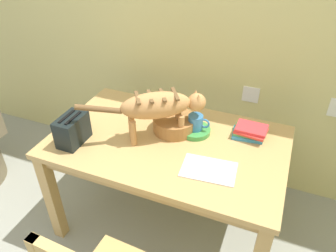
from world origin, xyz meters
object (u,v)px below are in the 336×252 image
cat (159,106)px  dining_table (168,151)px  saucer_bowl (195,130)px  wicker_basket (174,123)px  coffee_mug (196,122)px  magazine (209,169)px  book_stack (250,131)px  toaster (72,130)px

cat → dining_table: bearing=47.2°
saucer_bowl → wicker_basket: wicker_basket is taller
cat → coffee_mug: size_ratio=4.70×
magazine → book_stack: 0.41m
cat → coffee_mug: cat is taller
cat → wicker_basket: (0.05, 0.10, -0.17)m
dining_table → toaster: (-0.51, -0.22, 0.17)m
dining_table → coffee_mug: 0.25m
magazine → wicker_basket: wicker_basket is taller
magazine → wicker_basket: 0.41m
dining_table → saucer_bowl: size_ratio=7.38×
coffee_mug → dining_table: bearing=-134.7°
saucer_bowl → magazine: size_ratio=0.65×
dining_table → coffee_mug: (0.13, 0.13, 0.16)m
saucer_bowl → book_stack: 0.33m
cat → saucer_bowl: 0.30m
coffee_mug → cat: bearing=-146.8°
dining_table → saucer_bowl: bearing=46.0°
saucer_bowl → wicker_basket: (-0.13, -0.02, 0.03)m
saucer_bowl → wicker_basket: 0.13m
cat → magazine: 0.45m
dining_table → wicker_basket: (-0.00, 0.11, 0.13)m
coffee_mug → wicker_basket: size_ratio=0.51×
dining_table → toaster: toaster is taller
magazine → saucer_bowl: bearing=115.2°
dining_table → cat: bearing=171.0°
dining_table → magazine: (0.30, -0.16, 0.09)m
book_stack → wicker_basket: 0.46m
magazine → toaster: bearing=178.9°
book_stack → wicker_basket: wicker_basket is taller
coffee_mug → book_stack: 0.33m
cat → wicker_basket: cat is taller
dining_table → book_stack: 0.51m
cat → book_stack: 0.57m
magazine → book_stack: (0.14, 0.38, 0.03)m
wicker_basket → toaster: bearing=-146.3°
wicker_basket → cat: bearing=-117.2°
saucer_bowl → coffee_mug: 0.06m
toaster → coffee_mug: bearing=29.1°
magazine → toaster: (-0.81, -0.06, 0.08)m
toaster → cat: bearing=27.3°
book_stack → toaster: (-0.95, -0.44, 0.05)m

